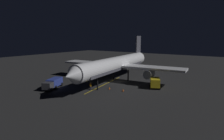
# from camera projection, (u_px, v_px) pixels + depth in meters

# --- Properties ---
(ground_plane) EXTENTS (180.00, 180.00, 0.20)m
(ground_plane) POSITION_uv_depth(u_px,v_px,m) (116.00, 82.00, 50.84)
(ground_plane) COLOR black
(apron_guide_stripe) EXTENTS (3.44, 18.62, 0.01)m
(apron_guide_stripe) POSITION_uv_depth(u_px,v_px,m) (105.00, 84.00, 48.08)
(apron_guide_stripe) COLOR gold
(apron_guide_stripe) RESTS_ON ground_plane
(airliner) EXTENTS (35.13, 40.19, 12.25)m
(airliner) POSITION_uv_depth(u_px,v_px,m) (117.00, 64.00, 50.56)
(airliner) COLOR white
(airliner) RESTS_ON ground_plane
(baggage_truck) EXTENTS (4.41, 6.54, 2.20)m
(baggage_truck) POSITION_uv_depth(u_px,v_px,m) (53.00, 83.00, 44.25)
(baggage_truck) COLOR navy
(baggage_truck) RESTS_ON ground_plane
(catering_truck) EXTENTS (4.30, 5.92, 2.30)m
(catering_truck) POSITION_uv_depth(u_px,v_px,m) (155.00, 82.00, 45.00)
(catering_truck) COLOR gold
(catering_truck) RESTS_ON ground_plane
(ground_crew_worker) EXTENTS (0.40, 0.40, 1.74)m
(ground_crew_worker) POSITION_uv_depth(u_px,v_px,m) (90.00, 86.00, 42.89)
(ground_crew_worker) COLOR black
(ground_crew_worker) RESTS_ON ground_plane
(traffic_cone_near_left) EXTENTS (0.50, 0.50, 0.55)m
(traffic_cone_near_left) POSITION_uv_depth(u_px,v_px,m) (109.00, 88.00, 43.45)
(traffic_cone_near_left) COLOR #EA590F
(traffic_cone_near_left) RESTS_ON ground_plane
(traffic_cone_near_right) EXTENTS (0.50, 0.50, 0.55)m
(traffic_cone_near_right) POSITION_uv_depth(u_px,v_px,m) (123.00, 90.00, 41.77)
(traffic_cone_near_right) COLOR #EA590F
(traffic_cone_near_right) RESTS_ON ground_plane
(traffic_cone_under_wing) EXTENTS (0.50, 0.50, 0.55)m
(traffic_cone_under_wing) POSITION_uv_depth(u_px,v_px,m) (78.00, 83.00, 48.49)
(traffic_cone_under_wing) COLOR #EA590F
(traffic_cone_under_wing) RESTS_ON ground_plane
(traffic_cone_far) EXTENTS (0.50, 0.50, 0.55)m
(traffic_cone_far) POSITION_uv_depth(u_px,v_px,m) (88.00, 79.00, 53.18)
(traffic_cone_far) COLOR #EA590F
(traffic_cone_far) RESTS_ON ground_plane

